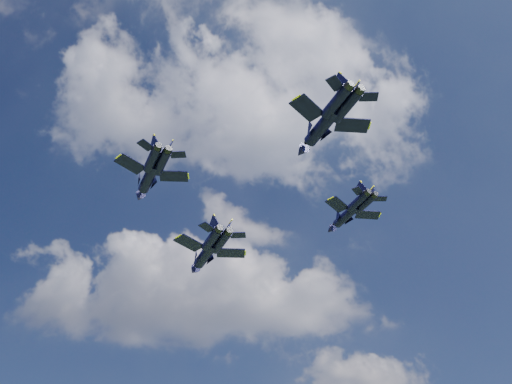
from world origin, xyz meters
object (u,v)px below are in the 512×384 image
object	(u,v)px
jet_left	(148,179)
jet_slot	(320,128)
jet_lead	(205,255)
jet_right	(345,216)

from	to	relation	value
jet_left	jet_slot	xyz separation A→B (m)	(25.99, -9.28, 0.69)
jet_lead	jet_slot	distance (m)	38.80
jet_lead	jet_right	bearing A→B (deg)	-49.46
jet_lead	jet_slot	size ratio (longest dim) A/B	1.13
jet_right	jet_slot	bearing A→B (deg)	-133.55
jet_right	jet_slot	world-z (taller)	jet_right
jet_left	jet_right	world-z (taller)	jet_right
jet_lead	jet_slot	bearing A→B (deg)	-86.05
jet_lead	jet_left	xyz separation A→B (m)	(-6.04, -24.00, -1.13)
jet_right	jet_left	bearing A→B (deg)	173.19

